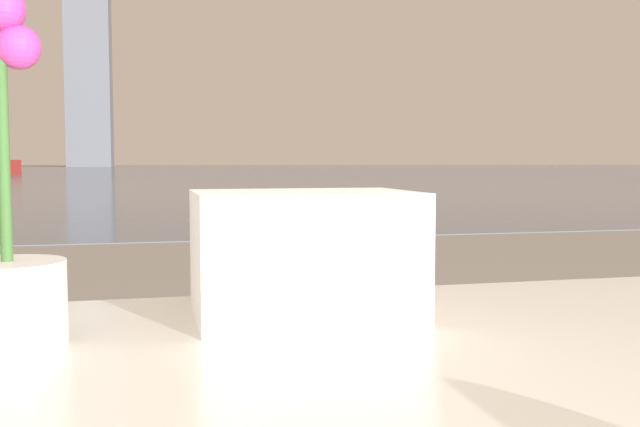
# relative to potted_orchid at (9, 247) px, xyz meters

# --- Properties ---
(potted_orchid) EXTENTS (0.12, 0.12, 0.41)m
(potted_orchid) POSITION_rel_potted_orchid_xyz_m (0.00, 0.00, 0.00)
(potted_orchid) COLOR silver
(potted_orchid) RESTS_ON bathtub
(towel_stack) EXTENTS (0.28, 0.20, 0.16)m
(towel_stack) POSITION_rel_potted_orchid_xyz_m (0.34, 0.08, -0.03)
(towel_stack) COLOR white
(towel_stack) RESTS_ON bathtub
(harbor_water) EXTENTS (180.00, 110.00, 0.01)m
(harbor_water) POSITION_rel_potted_orchid_xyz_m (0.66, 61.15, -0.68)
(harbor_water) COLOR slate
(harbor_water) RESTS_ON ground_plane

